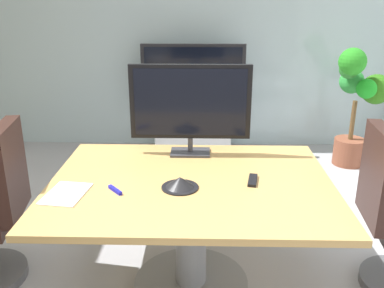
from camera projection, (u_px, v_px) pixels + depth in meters
ground_plane at (171, 288)px, 2.80m from camera, size 6.86×6.86×0.00m
wall_back_glass_partition at (187, 29)px, 5.08m from camera, size 5.24×0.10×2.88m
conference_table at (191, 209)px, 2.65m from camera, size 1.73×1.30×0.76m
tv_monitor at (190, 105)px, 2.92m from camera, size 0.84×0.18×0.64m
wall_display_unit at (193, 117)px, 5.08m from camera, size 1.20×0.36×1.31m
potted_plant at (358, 100)px, 4.58m from camera, size 0.62×0.65×1.33m
conference_phone at (180, 183)px, 2.48m from camera, size 0.22×0.22×0.07m
remote_control at (253, 180)px, 2.57m from camera, size 0.08×0.18×0.02m
whiteboard_marker at (115, 190)px, 2.44m from camera, size 0.10×0.11×0.02m
paper_notepad at (66, 194)px, 2.41m from camera, size 0.25×0.32×0.01m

